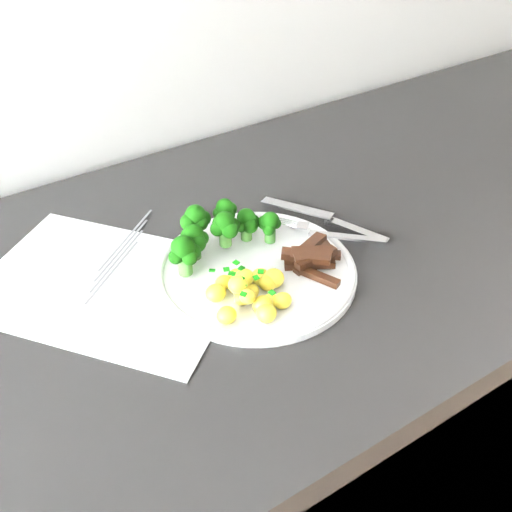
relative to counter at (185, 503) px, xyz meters
name	(u,v)px	position (x,y,z in m)	size (l,w,h in m)	color
counter	(185,503)	(0.00, 0.00, 0.00)	(2.50, 0.62, 0.94)	black
recipe_paper	(108,284)	(-0.04, 0.05, 0.47)	(0.36, 0.38, 0.00)	silver
plate	(256,270)	(0.12, -0.04, 0.48)	(0.25, 0.25, 0.01)	white
broccoli	(214,230)	(0.10, 0.02, 0.51)	(0.16, 0.08, 0.06)	#326023
potatoes	(250,291)	(0.08, -0.08, 0.49)	(0.10, 0.10, 0.04)	yellow
beef_strips	(312,257)	(0.18, -0.06, 0.49)	(0.08, 0.09, 0.03)	black
fork	(331,233)	(0.24, -0.03, 0.49)	(0.10, 0.13, 0.01)	silver
knife	(339,225)	(0.27, -0.02, 0.48)	(0.10, 0.18, 0.02)	silver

